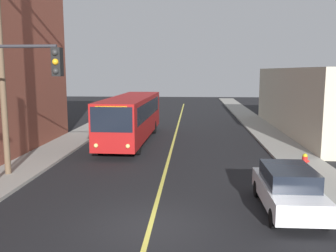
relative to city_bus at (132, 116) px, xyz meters
The scene contains 9 objects.
ground_plane 14.81m from the city_bus, 78.39° to the right, with size 120.00×120.00×0.00m, color black.
sidewalk_left 6.39m from the city_bus, 134.28° to the right, with size 2.50×90.00×0.15m, color gray.
sidewalk_right 11.25m from the city_bus, 23.31° to the right, with size 2.50×90.00×0.15m, color gray.
lane_stripe_center 3.52m from the city_bus, 11.46° to the left, with size 0.16×60.00×0.01m, color #D8CC4C.
city_bus is the anchor object (origin of this frame).
parked_car_white 14.94m from the city_bus, 58.83° to the right, with size 1.83×4.41×1.62m.
utility_pole_near 11.15m from the city_bus, 115.81° to the right, with size 2.40×0.28×11.30m.
traffic_signal_left_corner 13.24m from the city_bus, 100.86° to the right, with size 3.75×0.48×6.00m.
fire_hydrant 12.50m from the city_bus, 37.93° to the right, with size 0.44×0.26×0.84m.
Camera 1 is at (1.33, -11.27, 4.99)m, focal length 39.46 mm.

